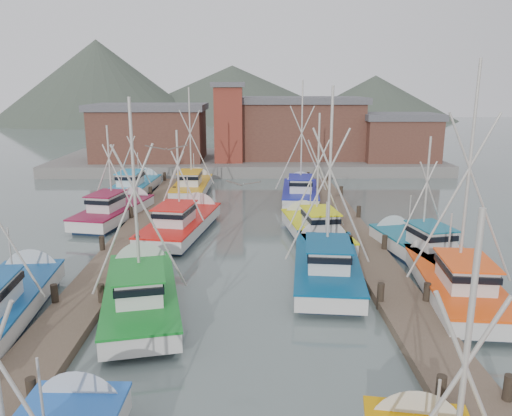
{
  "coord_description": "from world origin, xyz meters",
  "views": [
    {
      "loc": [
        0.42,
        -21.9,
        9.47
      ],
      "look_at": [
        0.71,
        5.85,
        2.6
      ],
      "focal_mm": 35.0,
      "sensor_mm": 36.0,
      "label": 1
    }
  ],
  "objects_px": {
    "lookout_tower": "(229,122)",
    "boat_8": "(184,223)",
    "boat_12": "(193,186)",
    "boat_4": "(141,291)"
  },
  "relations": [
    {
      "from": "boat_4",
      "to": "boat_8",
      "type": "bearing_deg",
      "value": 76.05
    },
    {
      "from": "boat_12",
      "to": "boat_8",
      "type": "bearing_deg",
      "value": -84.87
    },
    {
      "from": "lookout_tower",
      "to": "boat_12",
      "type": "xyz_separation_m",
      "value": [
        -2.78,
        -11.09,
        -4.87
      ]
    },
    {
      "from": "boat_4",
      "to": "boat_8",
      "type": "height_order",
      "value": "boat_4"
    },
    {
      "from": "boat_4",
      "to": "boat_12",
      "type": "height_order",
      "value": "boat_12"
    },
    {
      "from": "lookout_tower",
      "to": "boat_8",
      "type": "xyz_separation_m",
      "value": [
        -2.01,
        -23.31,
        -4.87
      ]
    },
    {
      "from": "lookout_tower",
      "to": "boat_8",
      "type": "bearing_deg",
      "value": -94.92
    },
    {
      "from": "lookout_tower",
      "to": "boat_8",
      "type": "distance_m",
      "value": 23.9
    },
    {
      "from": "boat_8",
      "to": "lookout_tower",
      "type": "bearing_deg",
      "value": 95.14
    },
    {
      "from": "lookout_tower",
      "to": "boat_12",
      "type": "distance_m",
      "value": 12.43
    }
  ]
}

